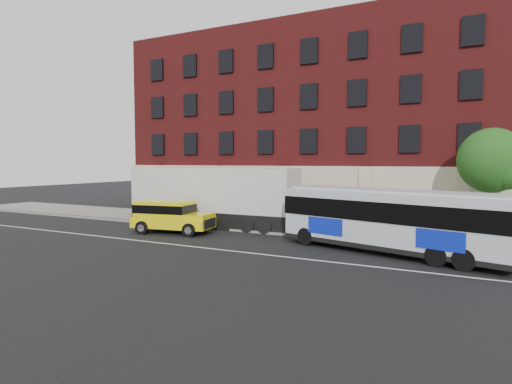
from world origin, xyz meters
The scene contains 10 objects.
ground centered at (0.00, 0.00, 0.00)m, with size 120.00×120.00×0.00m, color black.
sidewalk centered at (0.00, 9.00, 0.07)m, with size 60.00×6.00×0.15m, color gray.
kerb centered at (0.00, 6.00, 0.07)m, with size 60.00×0.25×0.15m, color gray.
lane_line centered at (0.00, 0.50, 0.01)m, with size 60.00×0.12×0.01m, color silver.
building centered at (-0.01, 16.92, 7.58)m, with size 30.00×12.10×15.00m.
sign_pole centered at (-8.50, 6.15, 1.45)m, with size 0.30×0.20×2.50m.
street_tree centered at (13.54, 9.48, 4.41)m, with size 3.60×3.60×6.20m.
city_bus centered at (9.32, 3.53, 1.73)m, with size 11.65×5.49×3.13m.
yellow_suv centered at (-4.24, 3.51, 1.16)m, with size 5.41×2.98×2.01m.
shipping_container centered at (-3.41, 7.04, 2.00)m, with size 12.21×2.85×4.05m.
Camera 1 is at (13.54, -18.34, 4.51)m, focal length 31.13 mm.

